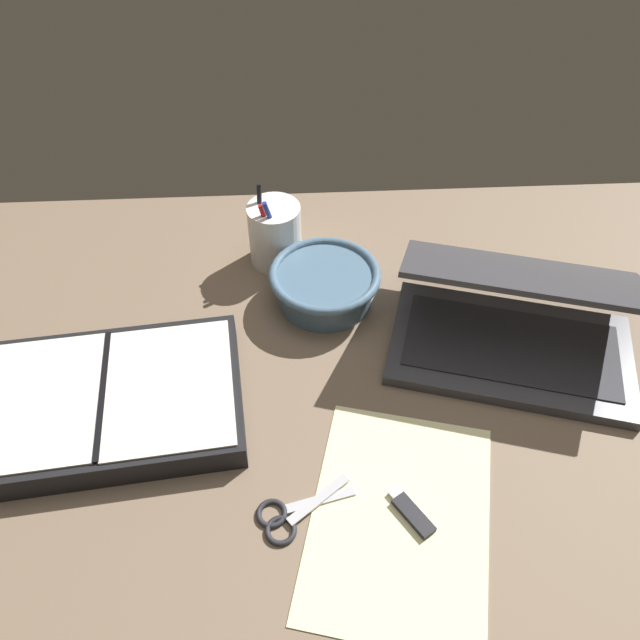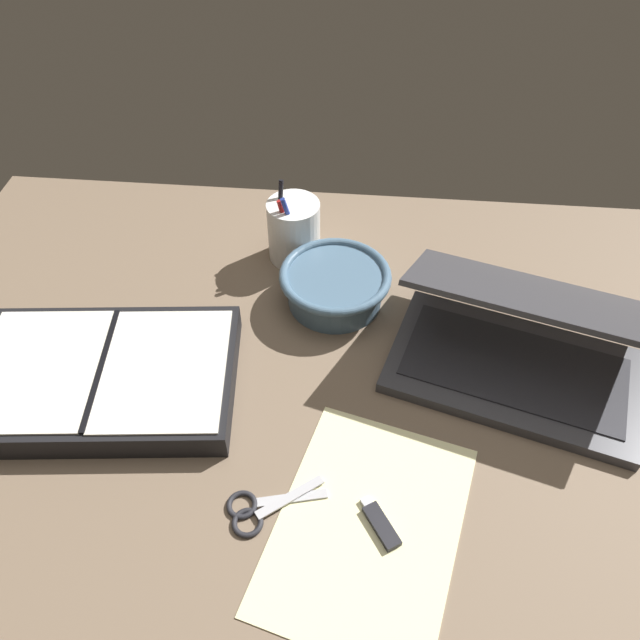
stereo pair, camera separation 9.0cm
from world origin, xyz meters
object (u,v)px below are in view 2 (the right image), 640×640
pen_cup (294,231)px  planner (105,377)px  bowl (335,285)px  scissors (256,510)px  laptop (521,345)px

pen_cup → planner: (-23.41, -31.26, -3.34)cm
bowl → planner: (-31.29, -20.60, -1.32)cm
pen_cup → bowl: bearing=-53.5°
bowl → scissors: 38.55cm
scissors → pen_cup: bearing=65.5°
laptop → planner: size_ratio=1.05×
bowl → pen_cup: bearing=126.5°
planner → scissors: planner is taller
laptop → bowl: laptop is taller
laptop → bowl: bearing=174.1°
laptop → pen_cup: 41.79cm
laptop → pen_cup: (-35.56, 21.94, 1.03)cm
laptop → scissors: size_ratio=3.30×
pen_cup → planner: pen_cup is taller
laptop → pen_cup: size_ratio=2.93×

